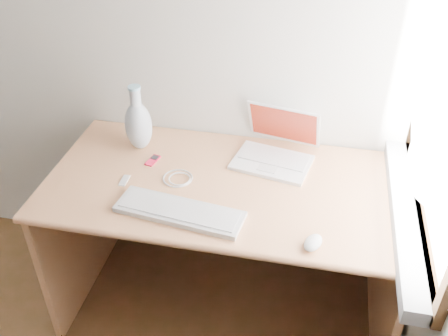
% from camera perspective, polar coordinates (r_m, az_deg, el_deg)
% --- Properties ---
extents(back_wall, '(3.50, 0.04, 2.60)m').
position_cam_1_polar(back_wall, '(2.45, -22.53, 16.76)').
color(back_wall, beige).
rests_on(back_wall, floor).
extents(window, '(0.11, 0.99, 1.10)m').
position_cam_1_polar(window, '(1.70, 24.20, 7.67)').
color(window, white).
rests_on(window, right_wall).
extents(desk, '(1.45, 0.72, 0.77)m').
position_cam_1_polar(desk, '(2.22, 0.58, -4.88)').
color(desk, tan).
rests_on(desk, floor).
extents(laptop, '(0.35, 0.32, 0.22)m').
position_cam_1_polar(laptop, '(2.14, 5.69, 2.20)').
color(laptop, white).
rests_on(laptop, desk).
extents(external_keyboard, '(0.50, 0.21, 0.02)m').
position_cam_1_polar(external_keyboard, '(1.86, -5.11, -4.96)').
color(external_keyboard, silver).
rests_on(external_keyboard, desk).
extents(mouse, '(0.09, 0.11, 0.03)m').
position_cam_1_polar(mouse, '(1.76, 10.14, -8.40)').
color(mouse, white).
rests_on(mouse, desk).
extents(ipod, '(0.05, 0.09, 0.01)m').
position_cam_1_polar(ipod, '(2.16, -8.14, 0.87)').
color(ipod, '#B40C2B').
rests_on(ipod, desk).
extents(cable_coil, '(0.15, 0.15, 0.01)m').
position_cam_1_polar(cable_coil, '(2.04, -5.30, -1.17)').
color(cable_coil, silver).
rests_on(cable_coil, desk).
extents(remote, '(0.03, 0.07, 0.01)m').
position_cam_1_polar(remote, '(2.06, -11.31, -1.41)').
color(remote, silver).
rests_on(remote, desk).
extents(vase, '(0.12, 0.12, 0.30)m').
position_cam_1_polar(vase, '(2.19, -9.77, 4.98)').
color(vase, '#B1BECC').
rests_on(vase, desk).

